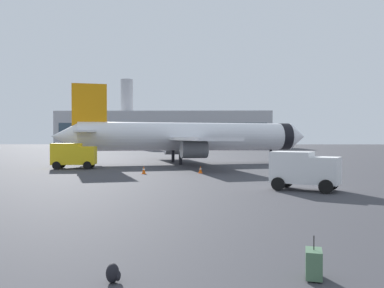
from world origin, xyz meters
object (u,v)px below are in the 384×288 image
airplane_at_gate (189,137)px  service_truck (73,155)px  safety_cone_mid (200,169)px  safety_cone_near (144,170)px  rolling_suitcase (314,264)px  traveller_backpack (113,273)px  cargo_van (304,169)px

airplane_at_gate → service_truck: (-12.96, -9.55, -2.05)m
service_truck → safety_cone_mid: bearing=-20.6°
safety_cone_near → rolling_suitcase: 29.65m
rolling_suitcase → traveller_backpack: bearing=-176.1°
service_truck → safety_cone_mid: 15.49m
service_truck → cargo_van: 27.97m
rolling_suitcase → cargo_van: bearing=75.9°
cargo_van → rolling_suitcase: bearing=-104.1°
airplane_at_gate → safety_cone_mid: size_ratio=46.52×
service_truck → safety_cone_near: service_truck is taller
cargo_van → safety_cone_mid: bearing=118.8°
safety_cone_mid → traveller_backpack: size_ratio=1.58×
safety_cone_near → traveller_backpack: bearing=-83.5°
safety_cone_mid → rolling_suitcase: size_ratio=0.69×
safety_cone_near → airplane_at_gate: bearing=75.7°
cargo_van → safety_cone_near: size_ratio=6.11×
rolling_suitcase → traveller_backpack: (-5.00, -0.34, -0.16)m
service_truck → airplane_at_gate: bearing=36.4°
service_truck → cargo_van: size_ratio=1.03×
cargo_van → airplane_at_gate: bearing=107.0°
airplane_at_gate → rolling_suitcase: 44.64m
rolling_suitcase → service_truck: bearing=116.3°
service_truck → safety_cone_mid: size_ratio=6.57×
service_truck → rolling_suitcase: size_ratio=4.52×
service_truck → traveller_backpack: 37.18m
service_truck → cargo_van: (21.38, -18.03, -0.16)m
safety_cone_near → safety_cone_mid: 5.60m
service_truck → safety_cone_near: bearing=-35.2°
safety_cone_mid → safety_cone_near: bearing=-171.3°
service_truck → rolling_suitcase: (17.19, -34.76, -1.22)m
airplane_at_gate → rolling_suitcase: airplane_at_gate is taller
airplane_at_gate → safety_cone_near: (-4.05, -15.84, -3.27)m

